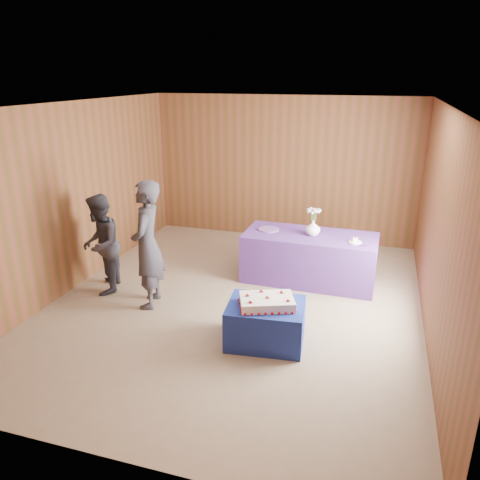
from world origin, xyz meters
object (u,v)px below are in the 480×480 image
at_px(serving_table, 309,258).
at_px(guest_left, 147,245).
at_px(guest_right, 101,244).
at_px(sheet_cake, 267,302).
at_px(vase, 313,228).
at_px(cake_table, 266,323).

xyz_separation_m(serving_table, guest_left, (-1.98, -1.45, 0.51)).
bearing_deg(guest_left, serving_table, 112.88).
bearing_deg(guest_left, guest_right, -115.69).
height_order(serving_table, guest_left, guest_left).
height_order(sheet_cake, guest_left, guest_left).
distance_m(guest_left, guest_right, 0.89).
bearing_deg(vase, sheet_cake, -96.50).
height_order(sheet_cake, vase, vase).
xyz_separation_m(cake_table, vase, (0.24, 1.94, 0.62)).
bearing_deg(sheet_cake, guest_right, 144.23).
bearing_deg(guest_left, vase, 112.47).
bearing_deg(serving_table, sheet_cake, -94.40).
bearing_deg(guest_left, cake_table, 61.40).
relative_size(cake_table, serving_table, 0.45).
distance_m(serving_table, vase, 0.49).
bearing_deg(cake_table, serving_table, 77.90).
bearing_deg(serving_table, vase, 1.60).
distance_m(cake_table, vase, 2.05).
bearing_deg(sheet_cake, guest_left, 143.01).
xyz_separation_m(cake_table, serving_table, (0.21, 1.94, 0.12)).
height_order(cake_table, sheet_cake, sheet_cake).
bearing_deg(vase, guest_right, -156.23).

